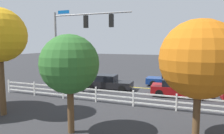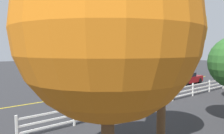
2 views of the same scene
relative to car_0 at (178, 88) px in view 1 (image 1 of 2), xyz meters
The scene contains 10 objects.
ground_plane 4.85m from the car_0, 25.28° to the right, with size 120.00×120.00×0.00m, color #2D2D30.
lane_center_stripe 2.19m from the car_0, 80.63° to the right, with size 28.00×0.16×0.01m, color gold.
signal_assembly 9.64m from the car_0, 16.60° to the left, with size 6.97×0.38×7.18m.
car_0 is the anchor object (origin of this frame).
car_2 3.90m from the car_0, 75.74° to the right, with size 4.73×1.96×1.34m.
car_3 6.44m from the car_0, ahead, with size 4.60×2.02×1.39m.
pedestrian 8.21m from the car_0, 12.19° to the left, with size 0.32×0.44×1.69m.
white_rail_fence 4.24m from the car_0, 71.61° to the left, with size 26.10×0.10×1.15m.
tree_0 10.65m from the car_0, 63.77° to the left, with size 2.86×2.86×4.85m.
tree_3 8.66m from the car_0, 98.43° to the left, with size 3.47×3.47×5.46m.
Camera 1 is at (-5.14, 19.63, 4.40)m, focal length 32.76 mm.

